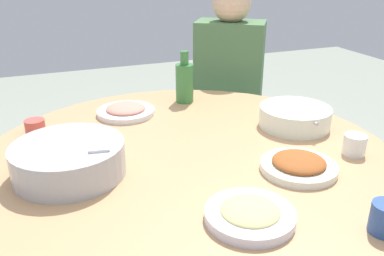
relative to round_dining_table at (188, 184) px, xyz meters
name	(u,v)px	position (x,y,z in m)	size (l,w,h in m)	color
round_dining_table	(188,184)	(0.00, 0.00, 0.00)	(1.35, 1.35, 0.73)	#99999E
rice_bowl	(69,159)	(0.00, 0.36, 0.16)	(0.32, 0.32, 0.11)	#B2B5BA
soup_bowl	(295,117)	(0.07, -0.45, 0.15)	(0.29, 0.26, 0.07)	white
dish_stirfry	(299,165)	(-0.22, -0.26, 0.13)	(0.22, 0.22, 0.05)	silver
dish_shrimp	(126,110)	(0.42, 0.11, 0.13)	(0.23, 0.23, 0.04)	white
dish_noodles	(250,214)	(-0.38, -0.01, 0.13)	(0.22, 0.22, 0.04)	silver
green_bottle	(185,82)	(0.48, -0.17, 0.20)	(0.08, 0.08, 0.22)	#397E3D
tea_cup_far	(35,127)	(0.35, 0.45, 0.14)	(0.07, 0.07, 0.05)	#CC5046
tea_cup_side	(355,145)	(-0.19, -0.49, 0.14)	(0.07, 0.07, 0.07)	white
stool_for_diner_left	(226,164)	(0.76, -0.52, -0.40)	(0.34, 0.34, 0.44)	brown
diner_left	(229,73)	(0.76, -0.52, 0.13)	(0.46, 0.46, 0.76)	#2D333D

